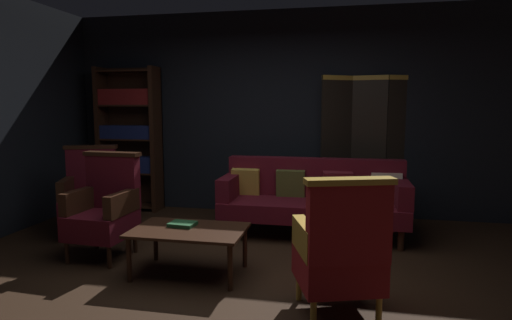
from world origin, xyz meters
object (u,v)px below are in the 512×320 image
object	(u,v)px
bookshelf	(130,136)
coffee_table	(189,234)
armchair_wing_left	(90,193)
armchair_wing_right	(105,208)
book_green_cloth	(183,224)
armchair_gilt_accent	(340,251)
velvet_couch	(313,196)
folding_screen	(369,145)

from	to	relation	value
bookshelf	coffee_table	distance (m)	2.86
coffee_table	armchair_wing_left	size ratio (longest dim) A/B	0.96
bookshelf	armchair_wing_right	xyz separation A→B (m)	(0.71, -1.90, -0.58)
bookshelf	book_green_cloth	xyz separation A→B (m)	(1.61, -2.11, -0.64)
coffee_table	armchair_gilt_accent	xyz separation A→B (m)	(1.33, -0.54, 0.12)
coffee_table	armchair_wing_right	distance (m)	1.04
armchair_wing_left	armchair_gilt_accent	bearing A→B (deg)	-26.79
velvet_couch	coffee_table	distance (m)	1.76
velvet_couch	book_green_cloth	world-z (taller)	velvet_couch
folding_screen	armchair_wing_left	world-z (taller)	folding_screen
bookshelf	armchair_gilt_accent	size ratio (longest dim) A/B	1.97
bookshelf	armchair_wing_right	bearing A→B (deg)	-69.58
armchair_gilt_accent	folding_screen	bearing A→B (deg)	83.38
bookshelf	armchair_gilt_accent	xyz separation A→B (m)	(3.03, -2.73, -0.58)
velvet_couch	book_green_cloth	size ratio (longest dim) A/B	9.20
folding_screen	coffee_table	size ratio (longest dim) A/B	1.90
coffee_table	armchair_gilt_accent	size ratio (longest dim) A/B	0.96
folding_screen	armchair_wing_left	distance (m)	3.56
armchair_wing_right	folding_screen	bearing A→B (deg)	37.69
velvet_couch	folding_screen	bearing A→B (deg)	53.14
velvet_couch	armchair_wing_right	size ratio (longest dim) A/B	2.04
folding_screen	armchair_gilt_accent	bearing A→B (deg)	-96.62
bookshelf	armchair_wing_right	size ratio (longest dim) A/B	1.97
armchair_gilt_accent	book_green_cloth	distance (m)	1.55
armchair_wing_left	armchair_wing_right	world-z (taller)	same
book_green_cloth	velvet_couch	bearing A→B (deg)	51.66
velvet_couch	coffee_table	world-z (taller)	velvet_couch
velvet_couch	coffee_table	size ratio (longest dim) A/B	2.12
velvet_couch	armchair_wing_left	size ratio (longest dim) A/B	2.04
armchair_wing_right	velvet_couch	bearing A→B (deg)	30.34
folding_screen	armchair_wing_left	xyz separation A→B (m)	(-3.22, -1.42, -0.50)
bookshelf	book_green_cloth	bearing A→B (deg)	-52.66
velvet_couch	armchair_gilt_accent	size ratio (longest dim) A/B	2.04
coffee_table	folding_screen	bearing A→B (deg)	54.59
folding_screen	coffee_table	world-z (taller)	folding_screen
folding_screen	velvet_couch	size ratio (longest dim) A/B	0.90
velvet_couch	armchair_wing_left	xyz separation A→B (m)	(-2.56, -0.53, 0.03)
folding_screen	bookshelf	distance (m)	3.37
velvet_couch	book_green_cloth	distance (m)	1.75
folding_screen	velvet_couch	distance (m)	1.23
armchair_gilt_accent	bookshelf	bearing A→B (deg)	138.02
armchair_wing_left	armchair_wing_right	bearing A→B (deg)	-48.21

